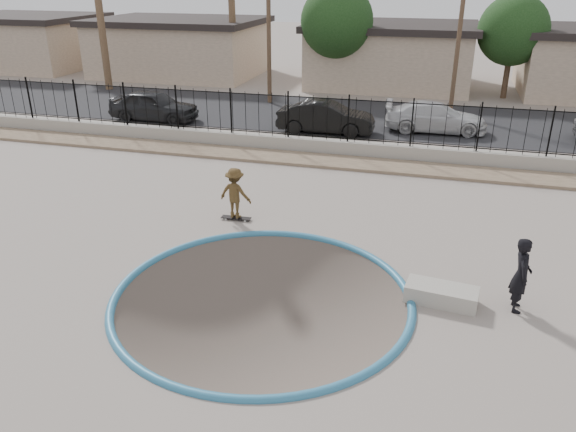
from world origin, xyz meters
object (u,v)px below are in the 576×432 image
(skater, at_px, (235,196))
(videographer, at_px, (521,275))
(car_a, at_px, (154,106))
(skateboard, at_px, (236,218))
(concrete_ledge, at_px, (441,294))
(car_b, at_px, (326,117))
(car_c, at_px, (436,117))

(skater, bearing_deg, videographer, 166.46)
(skater, relative_size, videographer, 0.89)
(videographer, relative_size, car_a, 0.39)
(skateboard, bearing_deg, concrete_ledge, -29.46)
(concrete_ledge, height_order, car_b, car_b)
(concrete_ledge, bearing_deg, skater, 153.12)
(car_a, height_order, car_c, car_a)
(concrete_ledge, bearing_deg, videographer, 5.64)
(car_a, bearing_deg, car_c, -83.25)
(skater, xyz_separation_m, concrete_ledge, (6.12, -3.11, -0.57))
(car_c, bearing_deg, concrete_ledge, 179.08)
(concrete_ledge, distance_m, car_b, 14.61)
(skateboard, bearing_deg, car_b, 84.27)
(videographer, distance_m, car_a, 20.78)
(concrete_ledge, bearing_deg, car_a, 136.66)
(skateboard, height_order, car_b, car_b)
(concrete_ledge, relative_size, car_b, 0.36)
(skateboard, xyz_separation_m, car_b, (0.57, 10.40, 0.70))
(skateboard, bearing_deg, car_c, 63.02)
(car_a, bearing_deg, skateboard, -141.75)
(skateboard, xyz_separation_m, car_a, (-8.18, 10.40, 0.72))
(skateboard, distance_m, car_a, 13.25)
(skater, distance_m, skateboard, 0.71)
(skateboard, distance_m, car_c, 13.19)
(skater, bearing_deg, car_a, -44.52)
(car_a, distance_m, car_b, 8.76)
(videographer, bearing_deg, concrete_ledge, 94.51)
(videographer, relative_size, car_b, 0.39)
(skater, xyz_separation_m, car_b, (0.57, 10.40, -0.01))
(videographer, xyz_separation_m, car_c, (-2.30, 14.95, -0.16))
(skater, distance_m, car_a, 13.23)
(skateboard, xyz_separation_m, videographer, (7.74, -2.95, 0.80))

